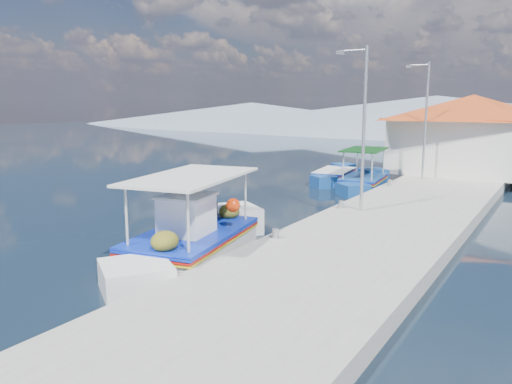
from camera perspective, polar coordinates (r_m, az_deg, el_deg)
The scene contains 9 objects.
ground at distance 19.60m, azimuth -2.99°, elevation -3.09°, with size 160.00×160.00×0.00m, color black.
quay at distance 22.56m, azimuth 18.54°, elevation -1.17°, with size 5.00×44.00×0.50m, color #A7A59D.
bollards at distance 22.36m, azimuth 12.91°, elevation 0.05°, with size 0.20×17.20×0.30m.
main_caique at distance 15.00m, azimuth -7.02°, elevation -5.35°, with size 3.43×8.08×2.71m.
caique_green_canopy at distance 26.80m, azimuth 12.27°, elevation 1.12°, with size 2.33×6.18×2.33m.
caique_blue_hull at distance 28.84m, azimuth 9.03°, elevation 1.75°, with size 2.20×5.77×1.03m.
harbor_building at distance 30.97m, azimuth 23.41°, elevation 6.26°, with size 10.49×10.49×4.40m.
lamp_post_near at distance 18.72m, azimuth 12.01°, elevation 7.99°, with size 1.21×0.14×6.00m.
lamp_post_far at distance 27.34m, azimuth 18.69°, elevation 8.38°, with size 1.21×0.14×6.00m.
Camera 1 is at (11.03, -15.54, 4.59)m, focal length 34.96 mm.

